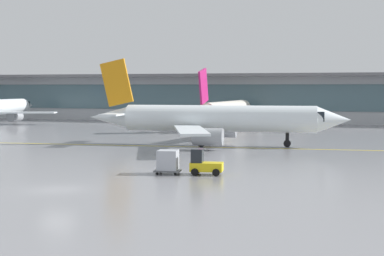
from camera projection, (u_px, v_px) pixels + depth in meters
ground_plane at (57, 190)px, 42.17m from camera, size 400.00×400.00×0.00m
taxiway_centreline_stripe at (216, 147)px, 71.42m from camera, size 109.50×11.20×0.01m
terminal_concourse at (271, 97)px, 121.48m from camera, size 177.11×11.00×9.60m
gate_airplane_1 at (226, 110)px, 104.61m from camera, size 27.87×29.99×9.94m
taxiing_regional_jet at (217, 119)px, 73.19m from camera, size 31.85×29.47×10.55m
baggage_tug at (204, 164)px, 49.19m from camera, size 2.78×1.94×2.10m
cargo_dolly_lead at (168, 161)px, 49.64m from camera, size 2.31×1.89×1.94m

